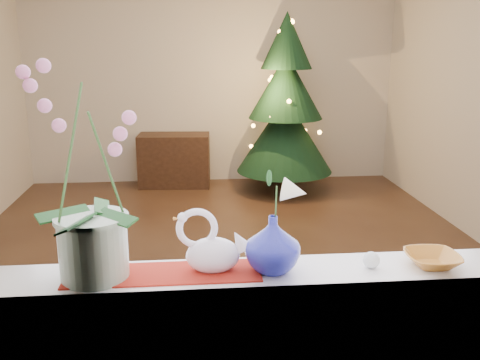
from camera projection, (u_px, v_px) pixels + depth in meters
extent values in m
plane|color=#331E15|center=(226.00, 254.00, 4.48)|extent=(5.00, 5.00, 0.00)
cube|color=beige|center=(212.00, 73.00, 6.55)|extent=(4.50, 0.10, 2.70)
cube|color=beige|center=(275.00, 164.00, 1.73)|extent=(4.50, 0.10, 2.70)
cube|color=white|center=(268.00, 275.00, 1.97)|extent=(2.20, 0.26, 0.04)
cube|color=maroon|center=(164.00, 273.00, 1.93)|extent=(0.70, 0.20, 0.01)
imported|color=navy|center=(273.00, 240.00, 1.93)|extent=(0.30, 0.30, 0.24)
sphere|color=silver|center=(371.00, 260.00, 1.98)|extent=(0.07, 0.07, 0.06)
imported|color=#A96922|center=(432.00, 260.00, 2.00)|extent=(0.17, 0.17, 0.04)
cube|color=black|center=(174.00, 160.00, 6.52)|extent=(0.88, 0.48, 0.64)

